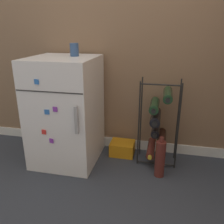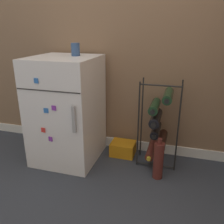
# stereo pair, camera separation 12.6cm
# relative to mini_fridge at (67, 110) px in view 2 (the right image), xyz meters

# --- Properties ---
(ground_plane) EXTENTS (14.00, 14.00, 0.00)m
(ground_plane) POSITION_rel_mini_fridge_xyz_m (0.36, -0.24, -0.45)
(ground_plane) COLOR #333842
(wall_back) EXTENTS (7.08, 0.07, 2.50)m
(wall_back) POSITION_rel_mini_fridge_xyz_m (0.36, 0.33, 0.79)
(wall_back) COLOR #84664C
(wall_back) RESTS_ON ground_plane
(mini_fridge) EXTENTS (0.53, 0.58, 0.90)m
(mini_fridge) POSITION_rel_mini_fridge_xyz_m (0.00, 0.00, 0.00)
(mini_fridge) COLOR white
(mini_fridge) RESTS_ON ground_plane
(wine_rack) EXTENTS (0.33, 0.32, 0.73)m
(wine_rack) POSITION_rel_mini_fridge_xyz_m (0.77, 0.11, -0.08)
(wine_rack) COLOR black
(wine_rack) RESTS_ON ground_plane
(soda_box) EXTENTS (0.22, 0.18, 0.12)m
(soda_box) POSITION_rel_mini_fridge_xyz_m (0.46, 0.17, -0.39)
(soda_box) COLOR orange
(soda_box) RESTS_ON ground_plane
(fridge_top_cup) EXTENTS (0.07, 0.07, 0.10)m
(fridge_top_cup) POSITION_rel_mini_fridge_xyz_m (0.08, 0.07, 0.50)
(fridge_top_cup) COLOR #335184
(fridge_top_cup) RESTS_ON mini_fridge
(loose_bottle_floor) EXTENTS (0.08, 0.08, 0.34)m
(loose_bottle_floor) POSITION_rel_mini_fridge_xyz_m (0.81, -0.10, -0.30)
(loose_bottle_floor) COLOR #56231E
(loose_bottle_floor) RESTS_ON ground_plane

